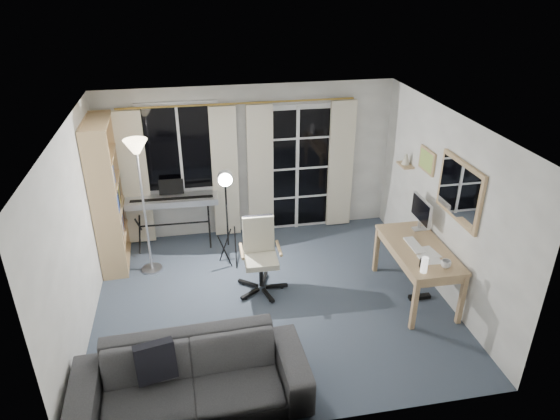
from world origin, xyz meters
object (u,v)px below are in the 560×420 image
(studio_light, at_px, (226,190))
(desk, at_px, (419,253))
(keyboard_piano, at_px, (172,202))
(mug, at_px, (446,263))
(bookshelf, at_px, (105,200))
(sofa, at_px, (191,370))
(monitor, at_px, (421,211))
(office_chair, at_px, (260,248))
(torchiere_lamp, at_px, (139,168))

(studio_light, height_order, desk, studio_light)
(keyboard_piano, bearing_deg, mug, -35.56)
(bookshelf, distance_m, keyboard_piano, 1.00)
(studio_light, height_order, sofa, studio_light)
(monitor, bearing_deg, sofa, -150.13)
(bookshelf, relative_size, office_chair, 2.15)
(monitor, height_order, sofa, monitor)
(torchiere_lamp, xyz_separation_m, mug, (3.56, -1.76, -0.79))
(torchiere_lamp, bearing_deg, studio_light, -6.26)
(bookshelf, relative_size, studio_light, 1.40)
(bookshelf, distance_m, torchiere_lamp, 0.84)
(office_chair, bearing_deg, torchiere_lamp, 157.07)
(sofa, bearing_deg, monitor, 27.47)
(bookshelf, xyz_separation_m, sofa, (1.06, -2.90, -0.58))
(keyboard_piano, relative_size, monitor, 2.61)
(keyboard_piano, height_order, mug, keyboard_piano)
(keyboard_piano, xyz_separation_m, desk, (3.11, -1.92, -0.11))
(desk, distance_m, mug, 0.53)
(bookshelf, height_order, torchiere_lamp, bookshelf)
(torchiere_lamp, xyz_separation_m, office_chair, (1.48, -0.67, -0.99))
(studio_light, distance_m, mug, 2.98)
(studio_light, relative_size, monitor, 2.91)
(torchiere_lamp, height_order, keyboard_piano, torchiere_lamp)
(torchiere_lamp, height_order, monitor, torchiere_lamp)
(torchiere_lamp, relative_size, desk, 1.43)
(office_chair, bearing_deg, monitor, -2.40)
(keyboard_piano, bearing_deg, office_chair, -48.09)
(office_chair, xyz_separation_m, mug, (2.08, -1.09, 0.20))
(monitor, bearing_deg, studio_light, 165.26)
(studio_light, height_order, office_chair, studio_light)
(monitor, distance_m, sofa, 3.65)
(keyboard_piano, relative_size, mug, 11.47)
(desk, relative_size, sofa, 0.60)
(office_chair, height_order, sofa, office_chair)
(torchiere_lamp, height_order, mug, torchiere_lamp)
(mug, bearing_deg, sofa, -164.76)
(keyboard_piano, height_order, office_chair, keyboard_piano)
(torchiere_lamp, xyz_separation_m, desk, (3.46, -1.26, -0.94))
(bookshelf, distance_m, studio_light, 1.73)
(torchiere_lamp, height_order, sofa, torchiere_lamp)
(keyboard_piano, height_order, studio_light, studio_light)
(desk, xyz_separation_m, monitor, (0.20, 0.45, 0.37))
(torchiere_lamp, height_order, desk, torchiere_lamp)
(bookshelf, height_order, studio_light, bookshelf)
(studio_light, distance_m, sofa, 2.65)
(studio_light, bearing_deg, keyboard_piano, 137.03)
(keyboard_piano, xyz_separation_m, office_chair, (1.13, -1.33, -0.16))
(bookshelf, bearing_deg, monitor, -17.69)
(mug, distance_m, sofa, 3.17)
(desk, bearing_deg, monitor, 66.74)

